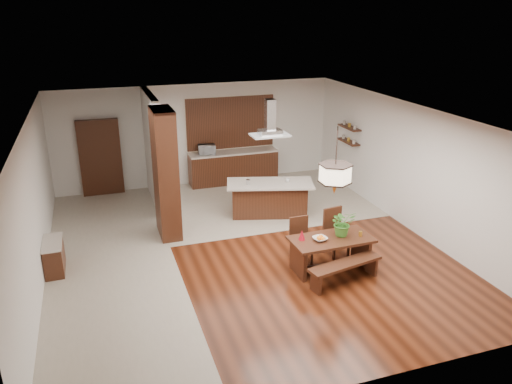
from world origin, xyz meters
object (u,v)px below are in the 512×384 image
object	(u,v)px
dining_chair_right	(337,233)
foliage_plant	(343,223)
island_cup	(288,180)
hallway_console	(54,256)
microwave	(207,150)
dining_chair_left	(302,241)
kitchen_island	(269,198)
range_hood	(270,118)
dining_bench	(345,273)
fruit_bowl	(320,239)
dining_table	(331,246)
pendant_lantern	(336,161)

from	to	relation	value
dining_chair_right	foliage_plant	world-z (taller)	foliage_plant
dining_chair_right	island_cup	xyz separation A→B (m)	(-0.18, 2.34, 0.41)
hallway_console	microwave	world-z (taller)	microwave
dining_chair_left	kitchen_island	distance (m)	2.49
kitchen_island	microwave	size ratio (longest dim) A/B	4.70
dining_chair_left	island_cup	world-z (taller)	island_cup
dining_chair_right	range_hood	xyz separation A→B (m)	(-0.60, 2.47, 1.96)
hallway_console	foliage_plant	world-z (taller)	foliage_plant
hallway_console	range_hood	distance (m)	5.58
dining_chair_left	foliage_plant	world-z (taller)	foliage_plant
range_hood	microwave	xyz separation A→B (m)	(-0.95, 2.63, -1.38)
island_cup	dining_bench	bearing A→B (deg)	-93.38
hallway_console	fruit_bowl	distance (m)	5.21
kitchen_island	range_hood	distance (m)	2.02
microwave	dining_table	bearing A→B (deg)	-70.77
hallway_console	fruit_bowl	xyz separation A→B (m)	(4.93, -1.66, 0.39)
dining_table	fruit_bowl	xyz separation A→B (m)	(-0.26, -0.02, 0.21)
pendant_lantern	range_hood	bearing A→B (deg)	94.11
hallway_console	dining_bench	distance (m)	5.65
dining_bench	dining_chair_right	size ratio (longest dim) A/B	1.53
dining_bench	range_hood	xyz separation A→B (m)	(-0.23, 3.55, 2.25)
fruit_bowl	range_hood	distance (m)	3.47
pendant_lantern	island_cup	size ratio (longest dim) A/B	11.88
foliage_plant	fruit_bowl	world-z (taller)	foliage_plant
range_hood	hallway_console	bearing A→B (deg)	-165.00
dining_chair_left	pendant_lantern	size ratio (longest dim) A/B	0.70
hallway_console	pendant_lantern	world-z (taller)	pendant_lantern
pendant_lantern	range_hood	xyz separation A→B (m)	(-0.21, 2.97, 0.22)
dining_chair_left	island_cup	distance (m)	2.49
fruit_bowl	kitchen_island	world-z (taller)	kitchen_island
fruit_bowl	dining_chair_right	bearing A→B (deg)	38.87
dining_chair_left	foliage_plant	xyz separation A→B (m)	(0.67, -0.43, 0.48)
fruit_bowl	microwave	world-z (taller)	microwave
fruit_bowl	dining_table	bearing A→B (deg)	4.59
dining_table	foliage_plant	world-z (taller)	foliage_plant
kitchen_island	dining_table	bearing A→B (deg)	-69.80
pendant_lantern	range_hood	distance (m)	2.98
pendant_lantern	microwave	distance (m)	5.84
dining_bench	island_cup	bearing A→B (deg)	86.62
dining_chair_right	foliage_plant	bearing A→B (deg)	-114.57
dining_bench	foliage_plant	bearing A→B (deg)	69.01
pendant_lantern	foliage_plant	xyz separation A→B (m)	(0.26, 0.05, -1.31)
dining_bench	dining_table	bearing A→B (deg)	91.31
hallway_console	fruit_bowl	size ratio (longest dim) A/B	3.28
pendant_lantern	island_cup	xyz separation A→B (m)	(0.22, 2.84, -1.33)
dining_bench	kitchen_island	size ratio (longest dim) A/B	0.67
dining_chair_right	pendant_lantern	distance (m)	1.86
dining_chair_right	range_hood	size ratio (longest dim) A/B	1.11
dining_chair_left	island_cup	xyz separation A→B (m)	(0.63, 2.36, 0.45)
foliage_plant	fruit_bowl	size ratio (longest dim) A/B	1.97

